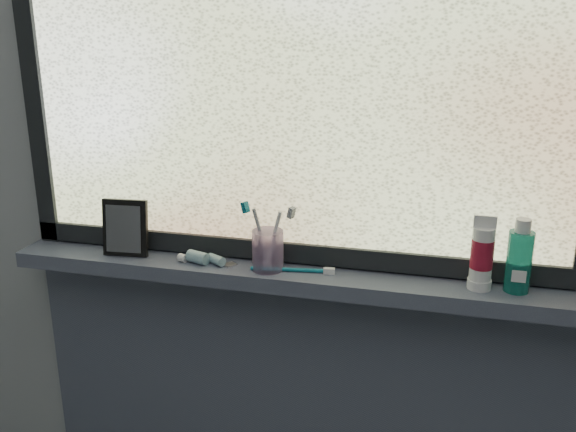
{
  "coord_description": "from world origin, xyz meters",
  "views": [
    {
      "loc": [
        0.29,
        -0.2,
        1.64
      ],
      "look_at": [
        -0.03,
        1.05,
        1.22
      ],
      "focal_mm": 40.0,
      "sensor_mm": 36.0,
      "label": 1
    }
  ],
  "objects_px": {
    "vanity_mirror": "(125,228)",
    "mouthwash_bottle": "(520,256)",
    "toothbrush_cup": "(268,250)",
    "cream_tube": "(482,250)"
  },
  "relations": [
    {
      "from": "vanity_mirror",
      "to": "toothbrush_cup",
      "type": "distance_m",
      "value": 0.39
    },
    {
      "from": "vanity_mirror",
      "to": "mouthwash_bottle",
      "type": "relative_size",
      "value": 1.04
    },
    {
      "from": "cream_tube",
      "to": "mouthwash_bottle",
      "type": "bearing_deg",
      "value": 4.47
    },
    {
      "from": "vanity_mirror",
      "to": "mouthwash_bottle",
      "type": "bearing_deg",
      "value": -4.4
    },
    {
      "from": "vanity_mirror",
      "to": "toothbrush_cup",
      "type": "xyz_separation_m",
      "value": [
        0.39,
        -0.01,
        -0.02
      ]
    },
    {
      "from": "vanity_mirror",
      "to": "toothbrush_cup",
      "type": "relative_size",
      "value": 1.46
    },
    {
      "from": "vanity_mirror",
      "to": "cream_tube",
      "type": "relative_size",
      "value": 1.18
    },
    {
      "from": "cream_tube",
      "to": "vanity_mirror",
      "type": "bearing_deg",
      "value": -179.66
    },
    {
      "from": "toothbrush_cup",
      "to": "cream_tube",
      "type": "height_order",
      "value": "cream_tube"
    },
    {
      "from": "toothbrush_cup",
      "to": "mouthwash_bottle",
      "type": "distance_m",
      "value": 0.59
    }
  ]
}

